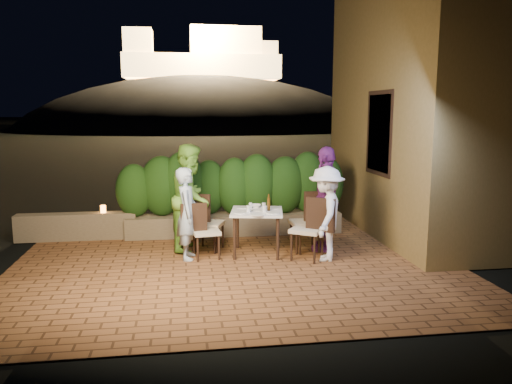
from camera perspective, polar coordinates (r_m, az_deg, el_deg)
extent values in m
plane|color=black|center=(7.71, -2.12, -9.09)|extent=(400.00, 400.00, 0.00)
cube|color=brown|center=(8.20, -2.50, -8.36)|extent=(7.00, 6.00, 0.15)
cube|color=olive|center=(10.26, 17.17, 9.38)|extent=(1.60, 5.00, 5.00)
cube|color=black|center=(9.50, 14.05, 6.54)|extent=(0.08, 1.00, 1.40)
cube|color=black|center=(9.49, 13.99, 6.54)|extent=(0.06, 1.15, 1.55)
cube|color=brown|center=(9.88, -2.43, -3.65)|extent=(4.20, 0.55, 0.40)
cube|color=brown|center=(10.02, -19.80, -3.72)|extent=(2.20, 0.30, 0.50)
ellipsoid|color=black|center=(67.64, -5.99, 3.79)|extent=(52.00, 40.00, 22.00)
cylinder|color=white|center=(8.18, -1.75, -2.37)|extent=(0.24, 0.24, 0.01)
cylinder|color=white|center=(8.61, -1.53, -1.79)|extent=(0.20, 0.20, 0.01)
cylinder|color=white|center=(8.17, 1.88, -2.39)|extent=(0.24, 0.24, 0.01)
cylinder|color=white|center=(8.59, 2.06, -1.82)|extent=(0.22, 0.22, 0.01)
cylinder|color=white|center=(8.41, 0.22, -2.06)|extent=(0.20, 0.20, 0.01)
cylinder|color=white|center=(8.03, 0.23, -2.59)|extent=(0.24, 0.24, 0.01)
cylinder|color=silver|center=(8.23, -0.86, -1.94)|extent=(0.07, 0.07, 0.12)
cylinder|color=silver|center=(8.56, -0.63, -1.55)|extent=(0.06, 0.06, 0.10)
cylinder|color=silver|center=(8.24, 0.96, -1.93)|extent=(0.07, 0.07, 0.12)
cylinder|color=silver|center=(8.48, 0.91, -1.61)|extent=(0.07, 0.07, 0.11)
imported|color=white|center=(8.67, -0.07, -1.59)|extent=(0.23, 0.23, 0.05)
imported|color=#A0B9CE|center=(8.19, -7.84, -2.45)|extent=(0.40, 0.58, 1.51)
imported|color=#72B739|center=(8.72, -7.41, -0.59)|extent=(0.93, 1.06, 1.85)
imported|color=white|center=(8.13, 8.01, -2.46)|extent=(0.88, 1.13, 1.54)
imported|color=#702775|center=(8.68, 8.02, -0.77)|extent=(0.84, 1.15, 1.81)
cylinder|color=orange|center=(9.87, -17.07, -1.87)|extent=(0.10, 0.10, 0.14)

